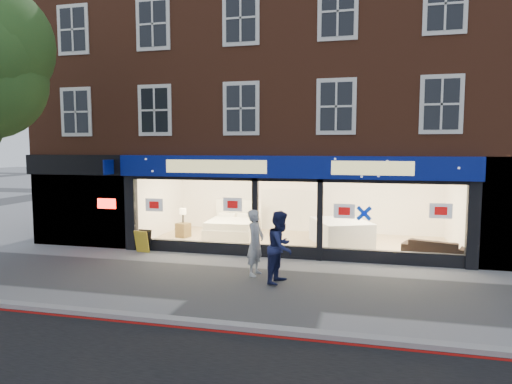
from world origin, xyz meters
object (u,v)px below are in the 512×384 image
at_px(display_bed, 233,226).
at_px(mattress_stack, 341,232).
at_px(sofa, 435,248).
at_px(pedestrian_grey, 255,243).
at_px(a_board, 143,241).
at_px(pedestrian_blue, 281,247).

distance_m(display_bed, mattress_stack, 4.29).
relative_size(display_bed, mattress_stack, 0.87).
height_order(sofa, pedestrian_grey, pedestrian_grey).
height_order(display_bed, a_board, display_bed).
xyz_separation_m(display_bed, mattress_stack, (4.24, -0.66, 0.07)).
relative_size(a_board, pedestrian_blue, 0.40).
bearing_deg(mattress_stack, display_bed, 171.18).
relative_size(display_bed, pedestrian_blue, 1.22).
xyz_separation_m(display_bed, a_board, (-2.26, -3.15, -0.07)).
bearing_deg(display_bed, a_board, -128.02).
bearing_deg(pedestrian_blue, sofa, -37.94).
bearing_deg(a_board, pedestrian_grey, -17.03).
height_order(display_bed, pedestrian_blue, pedestrian_blue).
height_order(mattress_stack, a_board, mattress_stack).
relative_size(display_bed, a_board, 3.03).
bearing_deg(display_bed, mattress_stack, -11.16).
relative_size(display_bed, sofa, 1.21).
xyz_separation_m(mattress_stack, pedestrian_blue, (-1.31, -4.81, 0.43)).
height_order(mattress_stack, pedestrian_grey, pedestrian_grey).
xyz_separation_m(a_board, pedestrian_grey, (4.38, -1.78, 0.53)).
height_order(sofa, a_board, a_board).
bearing_deg(mattress_stack, a_board, -159.03).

